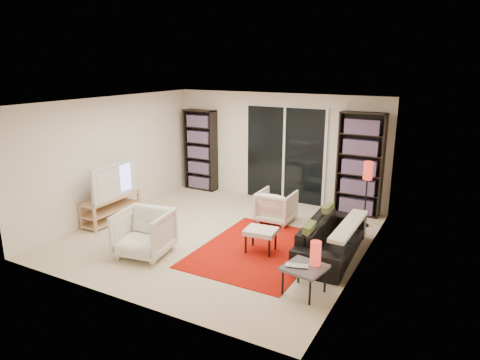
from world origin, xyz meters
name	(u,v)px	position (x,y,z in m)	size (l,w,h in m)	color
floor	(220,235)	(0.00, 0.00, 0.00)	(5.00, 5.00, 0.00)	beige
wall_back	(277,147)	(0.00, 2.50, 1.20)	(5.00, 0.02, 2.40)	white
wall_front	(116,214)	(0.00, -2.50, 1.20)	(5.00, 0.02, 2.40)	white
wall_left	(113,157)	(-2.50, 0.00, 1.20)	(0.02, 5.00, 2.40)	white
wall_right	(364,191)	(2.50, 0.00, 1.20)	(0.02, 5.00, 2.40)	white
ceiling	(218,102)	(0.00, 0.00, 2.40)	(5.00, 5.00, 0.02)	white
sliding_door	(284,155)	(0.20, 2.46, 1.05)	(1.92, 0.08, 2.16)	white
bookshelf_left	(201,150)	(-1.95, 2.33, 0.98)	(0.80, 0.30, 1.95)	black
bookshelf_right	(360,164)	(1.90, 2.33, 1.05)	(0.90, 0.30, 2.10)	black
tv_stand	(112,208)	(-2.25, -0.40, 0.26)	(0.41, 1.27, 0.50)	tan
tv	(110,180)	(-2.23, -0.40, 0.84)	(1.18, 0.15, 0.68)	black
rug	(258,250)	(0.90, -0.25, 0.01)	(1.82, 2.47, 0.01)	#A71005
sofa	(331,238)	(2.01, 0.15, 0.28)	(1.95, 0.76, 0.57)	black
armchair_back	(276,206)	(0.61, 1.12, 0.31)	(0.67, 0.69, 0.63)	silver
armchair_front	(144,233)	(-0.66, -1.29, 0.37)	(0.80, 0.82, 0.75)	silver
ottoman	(261,232)	(0.96, -0.29, 0.34)	(0.55, 0.47, 0.40)	silver
side_table	(305,269)	(2.05, -1.20, 0.36)	(0.60, 0.60, 0.40)	#49484D
laptop	(296,267)	(1.97, -1.30, 0.41)	(0.31, 0.20, 0.02)	silver
table_lamp	(316,253)	(2.15, -1.08, 0.57)	(0.15, 0.15, 0.33)	red
floor_lamp	(367,178)	(2.19, 1.72, 0.95)	(0.19, 0.19, 1.27)	black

